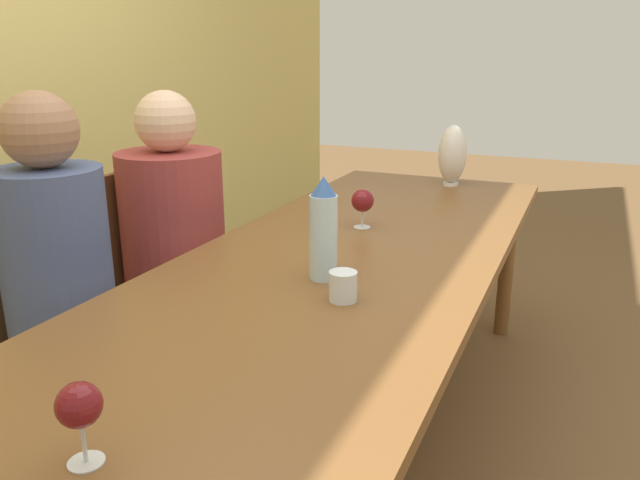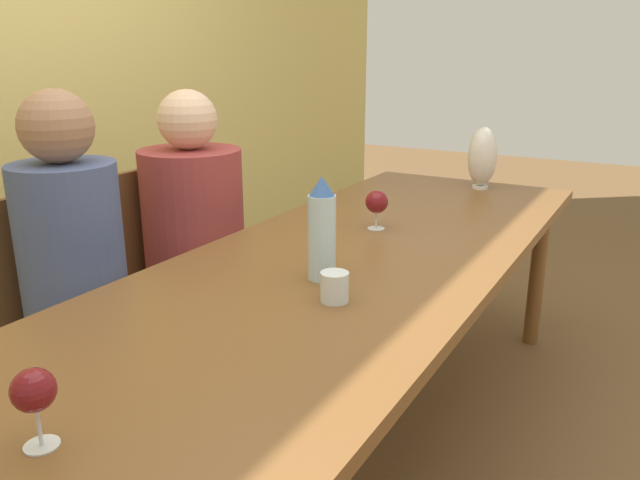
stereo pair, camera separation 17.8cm
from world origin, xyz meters
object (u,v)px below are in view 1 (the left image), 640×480
at_px(wine_glass_0, 363,201).
at_px(person_far, 178,241).
at_px(water_bottle, 323,230).
at_px(chair_near, 50,330).
at_px(water_tumbler, 343,286).
at_px(vase, 452,154).
at_px(chair_far, 162,273).
at_px(wine_glass_2, 79,407).
at_px(person_near, 62,280).

height_order(wine_glass_0, person_far, person_far).
height_order(water_bottle, chair_near, water_bottle).
bearing_deg(water_tumbler, person_far, 60.04).
bearing_deg(vase, person_far, 139.67).
bearing_deg(chair_far, wine_glass_2, -146.36).
xyz_separation_m(water_tumbler, person_near, (-0.06, 0.91, -0.10)).
xyz_separation_m(water_tumbler, chair_near, (-0.06, 0.99, -0.28)).
xyz_separation_m(chair_near, person_far, (0.58, -0.09, 0.15)).
xyz_separation_m(water_tumbler, wine_glass_0, (0.67, 0.19, 0.06)).
height_order(vase, chair_far, vase).
bearing_deg(water_bottle, water_tumbler, -139.33).
bearing_deg(chair_far, wine_glass_0, -79.71).
bearing_deg(chair_near, person_far, -8.36).
xyz_separation_m(wine_glass_0, person_near, (-0.73, 0.72, -0.16)).
bearing_deg(vase, chair_far, 136.94).
relative_size(water_bottle, wine_glass_2, 2.10).
bearing_deg(water_bottle, person_near, 103.55).
distance_m(vase, chair_far, 1.43).
relative_size(wine_glass_2, person_near, 0.11).
relative_size(vase, chair_far, 0.31).
distance_m(vase, wine_glass_2, 2.30).
relative_size(wine_glass_2, person_far, 0.11).
relative_size(water_bottle, person_near, 0.23).
relative_size(vase, wine_glass_0, 2.00).
relative_size(wine_glass_0, wine_glass_2, 1.01).
bearing_deg(vase, water_tumbler, -178.01).
bearing_deg(wine_glass_2, chair_far, 33.64).
height_order(water_tumbler, chair_far, chair_far).
bearing_deg(person_far, person_near, 179.59).
height_order(wine_glass_2, person_far, person_far).
bearing_deg(water_tumbler, wine_glass_0, 15.86).
distance_m(water_bottle, wine_glass_0, 0.55).
bearing_deg(chair_near, chair_far, 0.00).
xyz_separation_m(vase, person_near, (-1.59, 0.85, -0.21)).
height_order(water_bottle, wine_glass_2, water_bottle).
bearing_deg(wine_glass_0, water_tumbler, -164.14).
bearing_deg(water_tumbler, wine_glass_2, 170.80).
distance_m(wine_glass_2, chair_near, 1.17).
bearing_deg(wine_glass_0, person_far, 101.49).
relative_size(water_bottle, wine_glass_0, 2.07).
height_order(chair_far, person_near, person_near).
xyz_separation_m(chair_far, person_far, (0.00, -0.09, 0.15)).
xyz_separation_m(wine_glass_2, chair_far, (1.30, 0.86, -0.35)).
height_order(vase, person_near, person_near).
xyz_separation_m(water_bottle, water_tumbler, (-0.13, -0.11, -0.10)).
distance_m(chair_far, person_near, 0.62).
height_order(chair_far, person_far, person_far).
distance_m(wine_glass_0, wine_glass_2, 1.44).
distance_m(water_tumbler, vase, 1.53).
xyz_separation_m(wine_glass_0, chair_near, (-0.73, 0.80, -0.34)).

